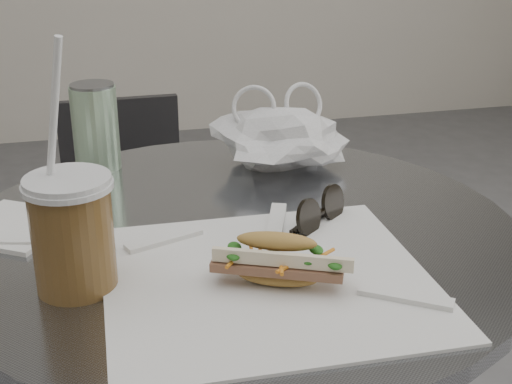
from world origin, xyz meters
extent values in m
cylinder|color=slate|center=(0.00, 0.20, 0.73)|extent=(0.76, 0.76, 0.02)
cylinder|color=#2C2C2F|center=(-0.10, 0.89, 0.01)|extent=(0.33, 0.33, 0.02)
cylinder|color=#2C2C2F|center=(-0.10, 0.89, 0.22)|extent=(0.06, 0.06, 0.44)
cylinder|color=#2C2C2F|center=(-0.10, 0.89, 0.44)|extent=(0.37, 0.37, 0.02)
cube|color=#2C2C2F|center=(-0.10, 1.06, 0.57)|extent=(0.29, 0.03, 0.25)
cube|color=white|center=(0.00, 0.05, 0.74)|extent=(0.38, 0.36, 0.00)
ellipsoid|color=tan|center=(0.01, 0.04, 0.75)|extent=(0.19, 0.13, 0.02)
cube|color=brown|center=(0.01, 0.04, 0.77)|extent=(0.15, 0.10, 0.01)
ellipsoid|color=tan|center=(0.01, 0.04, 0.79)|extent=(0.19, 0.14, 0.03)
cylinder|color=brown|center=(-0.21, 0.09, 0.80)|extent=(0.09, 0.09, 0.12)
cylinder|color=silver|center=(-0.21, 0.09, 0.87)|extent=(0.10, 0.10, 0.01)
cylinder|color=white|center=(-0.22, 0.10, 0.91)|extent=(0.05, 0.05, 0.23)
cylinder|color=black|center=(0.09, 0.16, 0.76)|extent=(0.05, 0.04, 0.05)
cylinder|color=black|center=(0.13, 0.20, 0.76)|extent=(0.05, 0.04, 0.05)
cube|color=black|center=(0.11, 0.18, 0.76)|extent=(0.02, 0.02, 0.00)
cube|color=white|center=(-0.29, 0.27, 0.74)|extent=(0.18, 0.18, 0.01)
cube|color=white|center=(-0.29, 0.27, 0.75)|extent=(0.15, 0.15, 0.00)
cylinder|color=#5A9A5B|center=(-0.17, 0.48, 0.81)|extent=(0.07, 0.07, 0.14)
cylinder|color=slate|center=(-0.17, 0.48, 0.88)|extent=(0.07, 0.07, 0.00)
camera|label=1|loc=(-0.19, -0.64, 1.15)|focal=50.00mm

